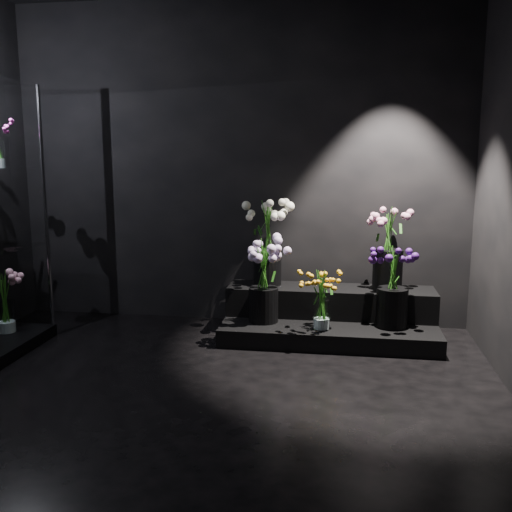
# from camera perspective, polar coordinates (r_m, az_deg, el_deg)

# --- Properties ---
(floor) EXTENTS (4.00, 4.00, 0.00)m
(floor) POSITION_cam_1_polar(r_m,az_deg,el_deg) (3.45, -7.95, -15.66)
(floor) COLOR black
(floor) RESTS_ON ground
(wall_back) EXTENTS (4.00, 0.00, 4.00)m
(wall_back) POSITION_cam_1_polar(r_m,az_deg,el_deg) (5.05, -1.79, 9.10)
(wall_back) COLOR black
(wall_back) RESTS_ON floor
(display_riser) EXTENTS (1.73, 0.77, 0.38)m
(display_riser) POSITION_cam_1_polar(r_m,az_deg,el_deg) (4.81, 7.37, -6.03)
(display_riser) COLOR black
(display_riser) RESTS_ON floor
(bouquet_orange_bells) EXTENTS (0.33, 0.33, 0.47)m
(bouquet_orange_bells) POSITION_cam_1_polar(r_m,az_deg,el_deg) (4.47, 6.61, -4.26)
(bouquet_orange_bells) COLOR white
(bouquet_orange_bells) RESTS_ON display_riser
(bouquet_lilac) EXTENTS (0.37, 0.37, 0.68)m
(bouquet_lilac) POSITION_cam_1_polar(r_m,az_deg,el_deg) (4.60, 0.76, -1.96)
(bouquet_lilac) COLOR black
(bouquet_lilac) RESTS_ON display_riser
(bouquet_purple) EXTENTS (0.42, 0.42, 0.65)m
(bouquet_purple) POSITION_cam_1_polar(r_m,az_deg,el_deg) (4.59, 13.53, -2.60)
(bouquet_purple) COLOR black
(bouquet_purple) RESTS_ON display_riser
(bouquet_cream_roses) EXTENTS (0.49, 0.49, 0.73)m
(bouquet_cream_roses) POSITION_cam_1_polar(r_m,az_deg,el_deg) (4.85, 1.17, 2.07)
(bouquet_cream_roses) COLOR black
(bouquet_cream_roses) RESTS_ON display_riser
(bouquet_pink_roses) EXTENTS (0.41, 0.41, 0.69)m
(bouquet_pink_roses) POSITION_cam_1_polar(r_m,az_deg,el_deg) (4.79, 13.12, 1.28)
(bouquet_pink_roses) COLOR black
(bouquet_pink_roses) RESTS_ON display_riser
(bouquet_case_base_pink) EXTENTS (0.33, 0.33, 0.50)m
(bouquet_case_base_pink) POSITION_cam_1_polar(r_m,az_deg,el_deg) (4.93, -23.85, -4.08)
(bouquet_case_base_pink) COLOR white
(bouquet_case_base_pink) RESTS_ON display_case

